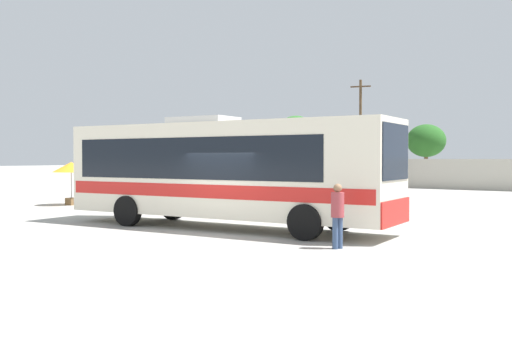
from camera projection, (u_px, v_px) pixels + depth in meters
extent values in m
plane|color=#A3A099|center=(364.00, 210.00, 25.94)|extent=(300.00, 300.00, 0.00)
cube|color=#B2AD9E|center=(481.00, 175.00, 41.73)|extent=(80.00, 0.30, 2.27)
cube|color=silver|center=(224.00, 169.00, 19.07)|extent=(11.77, 3.57, 3.04)
cube|color=black|center=(210.00, 158.00, 19.36)|extent=(9.69, 3.41, 1.34)
cube|color=red|center=(224.00, 189.00, 19.08)|extent=(11.54, 3.57, 0.43)
cube|color=#19212D|center=(396.00, 152.00, 16.07)|extent=(0.24, 2.29, 1.58)
cube|color=red|center=(396.00, 212.00, 16.10)|extent=(0.28, 2.49, 0.73)
cube|color=#B2B2B2|center=(203.00, 121.00, 19.48)|extent=(2.32, 1.59, 0.24)
cylinder|color=black|center=(339.00, 215.00, 18.30)|extent=(1.06, 0.39, 1.04)
cylinder|color=black|center=(305.00, 222.00, 16.20)|extent=(1.06, 0.39, 1.04)
cylinder|color=black|center=(173.00, 206.00, 21.78)|extent=(1.06, 0.39, 1.04)
cylinder|color=black|center=(128.00, 211.00, 19.68)|extent=(1.06, 0.39, 1.04)
cylinder|color=#33476B|center=(340.00, 233.00, 14.77)|extent=(0.15, 0.15, 0.81)
cylinder|color=#33476B|center=(335.00, 233.00, 14.68)|extent=(0.15, 0.15, 0.81)
cylinder|color=#99383D|center=(338.00, 205.00, 14.71)|extent=(0.44, 0.44, 0.64)
sphere|color=#8C6647|center=(338.00, 188.00, 14.70)|extent=(0.22, 0.22, 0.22)
cylinder|color=gray|center=(71.00, 184.00, 28.44)|extent=(0.05, 0.05, 2.09)
cone|color=orange|center=(71.00, 167.00, 28.42)|extent=(1.83, 1.83, 0.50)
cube|color=brown|center=(71.00, 201.00, 28.46)|extent=(0.48, 0.48, 0.36)
cube|color=black|center=(295.00, 179.00, 46.50)|extent=(4.37, 2.09, 0.67)
cube|color=black|center=(293.00, 171.00, 46.60)|extent=(2.45, 1.82, 0.55)
cylinder|color=black|center=(314.00, 183.00, 46.56)|extent=(0.65, 0.26, 0.64)
cylinder|color=black|center=(304.00, 184.00, 45.06)|extent=(0.65, 0.26, 0.64)
cylinder|color=black|center=(286.00, 182.00, 47.95)|extent=(0.65, 0.26, 0.64)
cylinder|color=black|center=(275.00, 183.00, 46.46)|extent=(0.65, 0.26, 0.64)
cube|color=maroon|center=(351.00, 181.00, 42.58)|extent=(4.18, 2.02, 0.64)
cube|color=black|center=(354.00, 173.00, 42.44)|extent=(2.33, 1.78, 0.53)
cylinder|color=black|center=(330.00, 185.00, 42.70)|extent=(0.65, 0.25, 0.64)
cylinder|color=black|center=(342.00, 184.00, 44.07)|extent=(0.65, 0.25, 0.64)
cylinder|color=black|center=(360.00, 186.00, 41.10)|extent=(0.65, 0.25, 0.64)
cylinder|color=black|center=(372.00, 185.00, 42.47)|extent=(0.65, 0.25, 0.64)
cylinder|color=#4C3823|center=(360.00, 132.00, 51.16)|extent=(0.24, 0.24, 9.33)
cube|color=#473321|center=(361.00, 87.00, 51.07)|extent=(1.76, 0.61, 0.12)
cylinder|color=brown|center=(296.00, 164.00, 54.13)|extent=(0.32, 0.32, 3.58)
ellipsoid|color=#2D6628|center=(296.00, 132.00, 54.07)|extent=(3.57, 3.57, 3.03)
cylinder|color=brown|center=(426.00, 170.00, 48.34)|extent=(0.32, 0.32, 2.67)
ellipsoid|color=#23561E|center=(426.00, 141.00, 48.28)|extent=(3.26, 3.26, 2.77)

